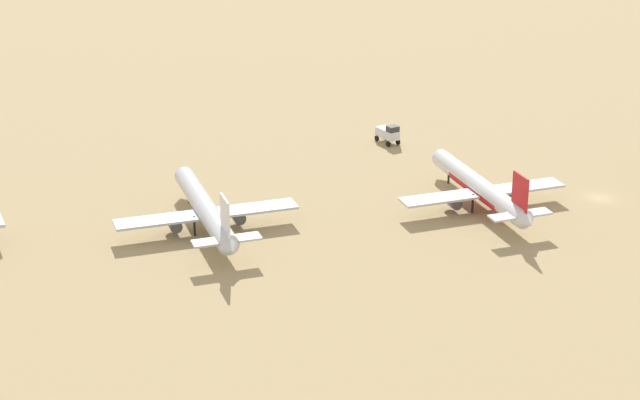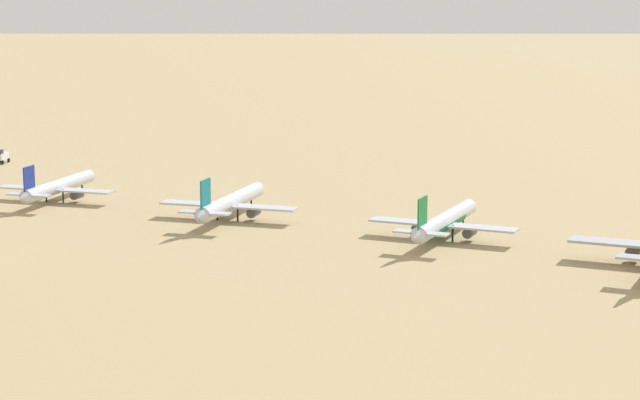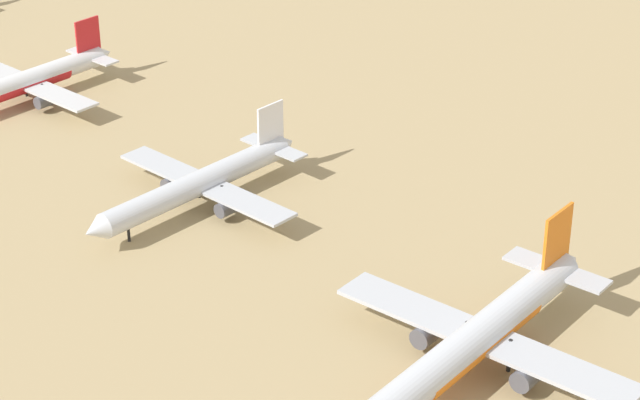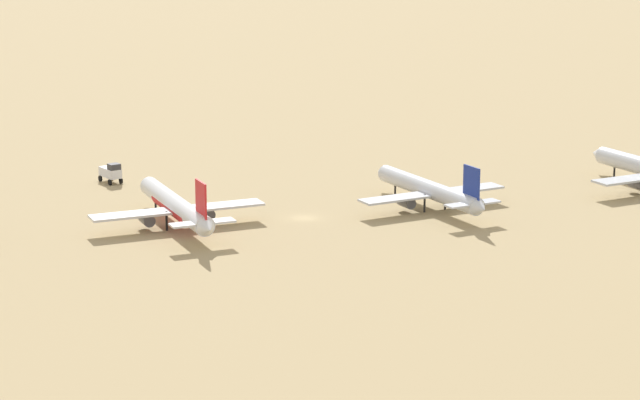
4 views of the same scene
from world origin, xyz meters
The scene contains 3 objects.
parked_jet_4 centered at (2.09, 21.50, 3.44)m, with size 35.81×29.08×10.33m.
parked_jet_5 centered at (5.66, 67.39, 3.53)m, with size 36.28×29.43×10.47m.
parked_jet_6 centered at (9.60, 115.89, 4.15)m, with size 43.26×35.23×12.47m.
Camera 3 is at (97.58, 178.94, 76.54)m, focal length 69.64 mm.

